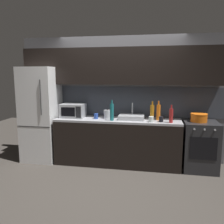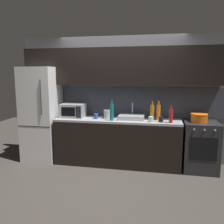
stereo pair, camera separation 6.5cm
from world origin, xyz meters
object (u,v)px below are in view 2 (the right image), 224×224
(oven_range, at_px, (200,146))
(cooking_pot, at_px, (199,118))
(mug_blue, at_px, (96,116))
(microwave, at_px, (73,110))
(wine_bottle_amber, at_px, (152,112))
(mug_clear, at_px, (151,119))
(kettle, at_px, (108,114))
(wine_bottle_orange, at_px, (158,112))
(wine_bottle_red, at_px, (171,116))
(mug_dark, at_px, (161,119))
(refrigerator, at_px, (42,114))
(wine_bottle_teal, at_px, (112,112))

(oven_range, height_order, cooking_pot, cooking_pot)
(oven_range, relative_size, mug_blue, 9.14)
(microwave, distance_m, wine_bottle_amber, 1.55)
(mug_blue, xyz_separation_m, cooking_pot, (1.90, 0.06, 0.03))
(wine_bottle_amber, xyz_separation_m, mug_clear, (-0.01, -0.22, -0.10))
(kettle, distance_m, wine_bottle_orange, 0.97)
(wine_bottle_red, bearing_deg, wine_bottle_orange, 137.66)
(mug_dark, bearing_deg, cooking_pot, 11.63)
(wine_bottle_orange, distance_m, cooking_pot, 0.72)
(refrigerator, xyz_separation_m, wine_bottle_amber, (2.23, 0.04, 0.10))
(wine_bottle_orange, distance_m, wine_bottle_red, 0.30)
(microwave, relative_size, mug_clear, 4.60)
(cooking_pot, bearing_deg, microwave, 179.56)
(wine_bottle_amber, bearing_deg, wine_bottle_teal, -164.51)
(mug_dark, height_order, cooking_pot, cooking_pot)
(refrigerator, relative_size, microwave, 4.11)
(kettle, height_order, wine_bottle_orange, wine_bottle_orange)
(wine_bottle_red, xyz_separation_m, mug_dark, (-0.17, 0.04, -0.08))
(mug_clear, relative_size, cooking_pot, 0.34)
(kettle, distance_m, cooking_pot, 1.69)
(wine_bottle_teal, xyz_separation_m, cooking_pot, (1.57, 0.17, -0.08))
(kettle, bearing_deg, oven_range, -0.62)
(cooking_pot, bearing_deg, wine_bottle_amber, 177.42)
(kettle, height_order, wine_bottle_red, wine_bottle_red)
(wine_bottle_orange, xyz_separation_m, mug_clear, (-0.13, -0.21, -0.10))
(microwave, relative_size, mug_blue, 4.67)
(wine_bottle_orange, height_order, mug_dark, wine_bottle_orange)
(refrigerator, xyz_separation_m, wine_bottle_orange, (2.35, 0.03, 0.11))
(oven_range, height_order, mug_dark, mug_dark)
(kettle, xyz_separation_m, wine_bottle_teal, (0.12, -0.18, 0.08))
(mug_blue, bearing_deg, cooking_pot, 1.69)
(wine_bottle_teal, xyz_separation_m, wine_bottle_red, (1.07, -0.01, -0.03))
(refrigerator, xyz_separation_m, kettle, (1.38, 0.02, 0.04))
(wine_bottle_orange, bearing_deg, oven_range, -1.97)
(refrigerator, relative_size, mug_dark, 19.06)
(refrigerator, xyz_separation_m, mug_clear, (2.22, -0.18, 0.01))
(kettle, height_order, mug_clear, kettle)
(refrigerator, distance_m, wine_bottle_amber, 2.23)
(oven_range, bearing_deg, kettle, 179.38)
(cooking_pot, bearing_deg, wine_bottle_orange, 178.00)
(microwave, xyz_separation_m, wine_bottle_amber, (1.55, 0.02, 0.01))
(wine_bottle_orange, relative_size, mug_clear, 3.59)
(kettle, xyz_separation_m, wine_bottle_red, (1.19, -0.19, 0.05))
(wine_bottle_red, height_order, mug_blue, wine_bottle_red)
(oven_range, xyz_separation_m, microwave, (-2.44, 0.02, 0.58))
(oven_range, xyz_separation_m, mug_dark, (-0.72, -0.14, 0.50))
(wine_bottle_red, distance_m, mug_clear, 0.36)
(wine_bottle_amber, bearing_deg, mug_blue, -174.97)
(oven_range, bearing_deg, refrigerator, 179.98)
(wine_bottle_red, height_order, mug_clear, wine_bottle_red)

